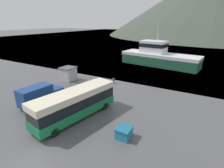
% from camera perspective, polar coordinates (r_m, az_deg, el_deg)
% --- Properties ---
extents(ground_plane, '(400.00, 400.00, 0.00)m').
position_cam_1_polar(ground_plane, '(16.05, -22.45, -22.24)').
color(ground_plane, '#4C4C4F').
extents(water_surface, '(240.00, 240.00, 0.00)m').
position_cam_1_polar(water_surface, '(147.77, 26.48, 13.92)').
color(water_surface, slate).
rests_on(water_surface, ground).
extents(tour_bus, '(4.27, 10.46, 3.30)m').
position_cam_1_polar(tour_bus, '(19.80, -11.76, -6.04)').
color(tour_bus, '#146B3D').
rests_on(tour_bus, ground).
extents(delivery_van, '(2.44, 5.96, 2.61)m').
position_cam_1_polar(delivery_van, '(24.53, -22.58, -3.27)').
color(delivery_van, navy).
rests_on(delivery_van, ground).
extents(fishing_boat, '(19.10, 7.71, 10.12)m').
position_cam_1_polar(fishing_boat, '(44.69, 14.93, 8.74)').
color(fishing_boat, '#1E5138').
rests_on(fishing_boat, water_surface).
extents(storage_bin, '(1.39, 1.50, 1.05)m').
position_cam_1_polar(storage_bin, '(17.00, 3.90, -15.53)').
color(storage_bin, teal).
rests_on(storage_bin, ground).
extents(dock_kiosk, '(2.47, 2.66, 2.42)m').
position_cam_1_polar(dock_kiosk, '(33.21, -14.09, 3.31)').
color(dock_kiosk, '#B2B2B7').
rests_on(dock_kiosk, ground).
extents(small_boat, '(5.50, 4.82, 0.79)m').
position_cam_1_polar(small_boat, '(54.60, 19.99, 8.21)').
color(small_boat, black).
rests_on(small_boat, water_surface).
extents(mooring_bollard, '(0.41, 0.41, 0.96)m').
position_cam_1_polar(mooring_bollard, '(30.68, 0.47, 1.18)').
color(mooring_bollard, '#4C4C51').
rests_on(mooring_bollard, ground).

